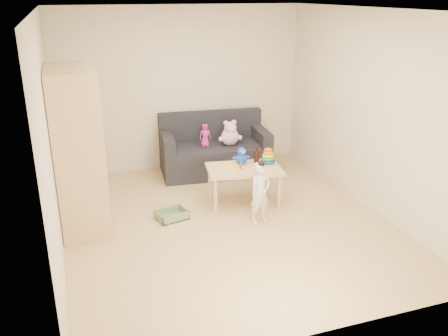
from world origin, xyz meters
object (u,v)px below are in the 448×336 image
object	(u,v)px
wardrobe	(78,150)
toddler	(260,193)
play_table	(244,185)
sofa	(215,159)

from	to	relation	value
wardrobe	toddler	distance (m)	2.31
play_table	toddler	distance (m)	0.61
wardrobe	toddler	size ratio (longest dim) A/B	2.54
sofa	toddler	distance (m)	1.86
sofa	toddler	world-z (taller)	toddler
wardrobe	sofa	bearing A→B (deg)	29.64
wardrobe	play_table	distance (m)	2.25
play_table	toddler	bearing A→B (deg)	-90.45
wardrobe	sofa	world-z (taller)	wardrobe
toddler	sofa	bearing A→B (deg)	75.52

